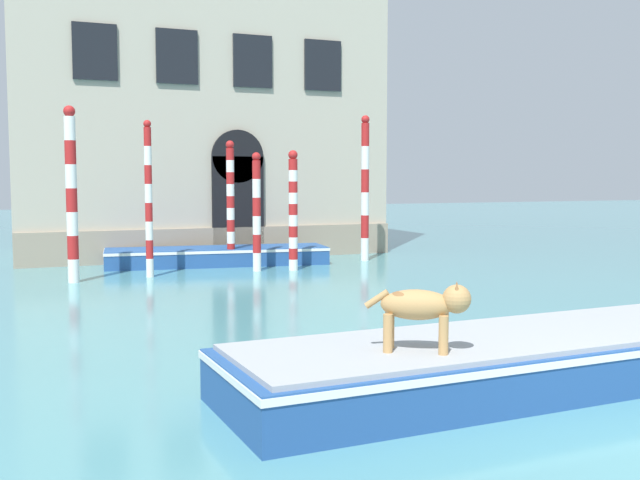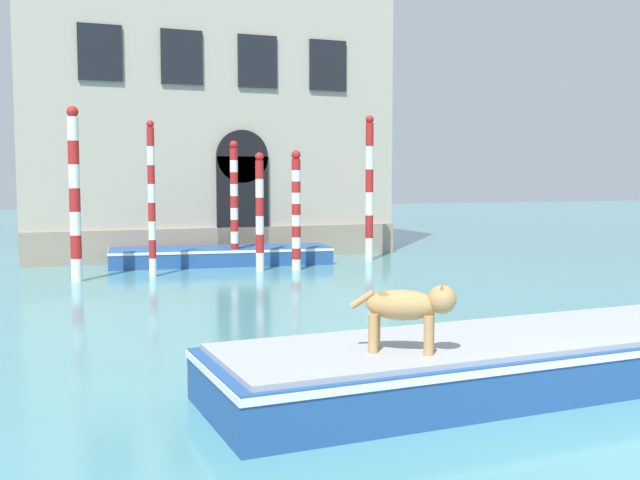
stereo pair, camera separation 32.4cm
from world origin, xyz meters
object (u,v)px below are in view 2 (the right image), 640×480
mooring_pole_5 (296,210)px  boat_foreground (553,353)px  mooring_pole_3 (152,198)px  mooring_pole_4 (75,194)px  mooring_pole_0 (260,211)px  mooring_pole_1 (369,188)px  mooring_pole_2 (234,203)px  dog_on_deck (409,306)px  boat_moored_near_palazzo (221,255)px

mooring_pole_5 → boat_foreground: bearing=-93.3°
mooring_pole_3 → mooring_pole_5: (3.91, -0.08, -0.35)m
boat_foreground → mooring_pole_4: size_ratio=2.10×
mooring_pole_0 → mooring_pole_1: size_ratio=0.73×
mooring_pole_5 → mooring_pole_0: bearing=167.1°
mooring_pole_0 → mooring_pole_1: mooring_pole_1 is taller
mooring_pole_5 → mooring_pole_4: bearing=-178.0°
boat_foreground → mooring_pole_2: size_ratio=2.50×
mooring_pole_2 → mooring_pole_4: mooring_pole_4 is taller
mooring_pole_1 → mooring_pole_4: mooring_pole_1 is taller
dog_on_deck → boat_moored_near_palazzo: bearing=117.0°
dog_on_deck → mooring_pole_2: (1.59, 13.65, 0.66)m
dog_on_deck → mooring_pole_1: 14.87m
mooring_pole_2 → mooring_pole_4: size_ratio=0.84×
mooring_pole_2 → mooring_pole_0: bearing=-71.9°
mooring_pole_3 → mooring_pole_4: bearing=-171.5°
mooring_pole_0 → mooring_pole_3: 2.96m
mooring_pole_2 → mooring_pole_5: size_ratio=1.09×
boat_moored_near_palazzo → mooring_pole_3: bearing=-131.5°
mooring_pole_5 → mooring_pole_2: bearing=133.7°
mooring_pole_2 → mooring_pole_4: (-4.43, -1.64, 0.35)m
mooring_pole_1 → mooring_pole_5: size_ratio=1.34×
mooring_pole_1 → mooring_pole_4: bearing=-169.4°
boat_foreground → dog_on_deck: bearing=-171.6°
dog_on_deck → mooring_pole_2: size_ratio=0.29×
mooring_pole_0 → mooring_pole_5: (0.98, -0.22, 0.03)m
boat_foreground → mooring_pole_5: bearing=84.7°
dog_on_deck → boat_moored_near_palazzo: (1.36, 14.29, -0.89)m
boat_moored_near_palazzo → boat_foreground: bearing=-78.6°
boat_foreground → boat_moored_near_palazzo: 13.90m
boat_foreground → mooring_pole_0: mooring_pole_0 is taller
dog_on_deck → mooring_pole_1: bearing=99.2°
boat_moored_near_palazzo → mooring_pole_3: (-2.30, -2.00, 1.76)m
boat_moored_near_palazzo → mooring_pole_1: 4.95m
mooring_pole_5 → boat_moored_near_palazzo: bearing=127.7°
boat_foreground → mooring_pole_5: 11.88m
boat_foreground → mooring_pole_1: (3.56, 13.21, 1.90)m
mooring_pole_0 → mooring_pole_3: bearing=-177.3°
boat_foreground → mooring_pole_3: size_ratio=2.24×
mooring_pole_0 → mooring_pole_1: 4.09m
mooring_pole_3 → boat_foreground: bearing=-74.8°
boat_foreground → mooring_pole_2: mooring_pole_2 is taller
mooring_pole_4 → mooring_pole_5: size_ratio=1.30×
mooring_pole_4 → mooring_pole_5: (5.81, 0.20, -0.50)m
mooring_pole_3 → mooring_pole_4: 1.92m
boat_moored_near_palazzo → mooring_pole_0: size_ratio=2.03×
dog_on_deck → mooring_pole_3: mooring_pole_3 is taller
mooring_pole_0 → mooring_pole_4: bearing=-175.0°
boat_moored_near_palazzo → mooring_pole_4: size_ratio=1.54×
boat_moored_near_palazzo → mooring_pole_2: mooring_pole_2 is taller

